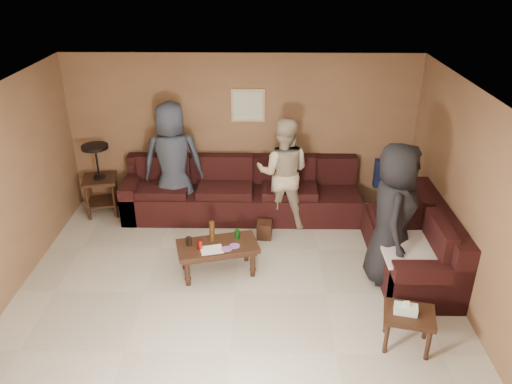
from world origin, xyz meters
TOP-DOWN VIEW (x-y plane):
  - room at (0.00, 0.00)m, footprint 5.60×5.50m
  - sectional_sofa at (0.81, 1.52)m, footprint 4.65×2.90m
  - coffee_table at (-0.25, 0.45)m, footprint 1.13×0.76m
  - end_table_left at (-2.26, 2.10)m, footprint 0.61×0.61m
  - side_table_right at (1.89, -0.88)m, footprint 0.61×0.54m
  - waste_bin at (0.37, 1.35)m, footprint 0.23×0.23m
  - wall_art at (0.10, 2.48)m, footprint 0.52×0.04m
  - person_left at (-1.05, 2.01)m, footprint 0.99×0.71m
  - person_middle at (0.64, 1.82)m, footprint 0.92×0.76m
  - person_right at (1.96, 0.38)m, footprint 0.77×1.02m

SIDE VIEW (x-z plane):
  - waste_bin at x=0.37m, z-range 0.00..0.26m
  - sectional_sofa at x=0.81m, z-range -0.16..0.81m
  - coffee_table at x=-0.25m, z-range 0.01..0.73m
  - side_table_right at x=1.89m, z-range 0.09..0.67m
  - end_table_left at x=-2.26m, z-range 0.03..1.20m
  - person_middle at x=0.64m, z-range 0.00..1.71m
  - person_right at x=1.96m, z-range 0.00..1.87m
  - person_left at x=-1.05m, z-range 0.00..1.88m
  - room at x=0.00m, z-range 0.41..2.91m
  - wall_art at x=0.10m, z-range 1.44..1.96m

